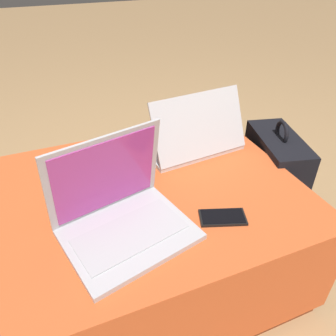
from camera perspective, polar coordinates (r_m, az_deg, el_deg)
The scene contains 7 objects.
ground_plane at distance 1.35m, azimuth -2.85°, elevation -17.44°, with size 14.00×14.00×0.00m, color tan.
ottoman at distance 1.20m, azimuth -3.14°, elevation -11.32°, with size 0.97×0.78×0.41m.
laptop_near at distance 0.89m, azimuth -8.17°, elevation -7.89°, with size 0.38×0.33×0.27m.
laptop_far at distance 1.24m, azimuth 4.28°, elevation 5.22°, with size 0.38×0.26×0.23m.
cell_phone at distance 0.96m, azimuth 9.49°, elevation -8.45°, with size 0.15×0.11×0.01m.
backpack at distance 1.48m, azimuth 17.77°, elevation -2.64°, with size 0.27×0.36×0.51m.
wrist_brace at distance 1.13m, azimuth -9.71°, elevation 0.94°, with size 0.10×0.19×0.08m.
Camera 1 is at (-0.26, -0.79, 1.07)m, focal length 35.00 mm.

